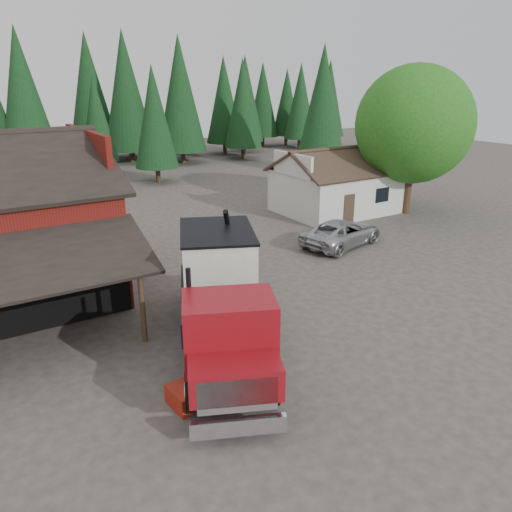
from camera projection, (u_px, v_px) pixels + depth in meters
ground at (300, 326)px, 19.70m from camera, size 120.00×120.00×0.00m
farmhouse at (337, 189)px, 36.00m from camera, size 8.60×6.42×4.65m
deciduous_tree at (414, 129)px, 34.15m from camera, size 8.00×8.00×10.20m
conifer_backdrop at (63, 169)px, 53.19m from camera, size 76.00×16.00×16.00m
near_pine_b at (154, 117)px, 44.62m from camera, size 3.96×3.96×10.40m
near_pine_c at (323, 103)px, 49.09m from camera, size 4.84×4.84×12.40m
near_pine_d at (24, 100)px, 42.31m from camera, size 5.28×5.28×13.40m
feed_truck at (222, 294)px, 17.32m from camera, size 6.58×10.40×4.60m
silver_car at (342, 233)px, 28.88m from camera, size 5.94×3.74×1.53m
equip_box at (184, 398)px, 14.79m from camera, size 0.80×1.16×0.60m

